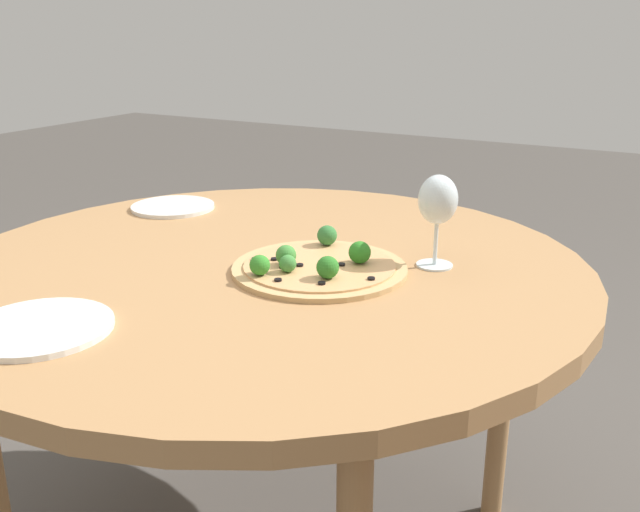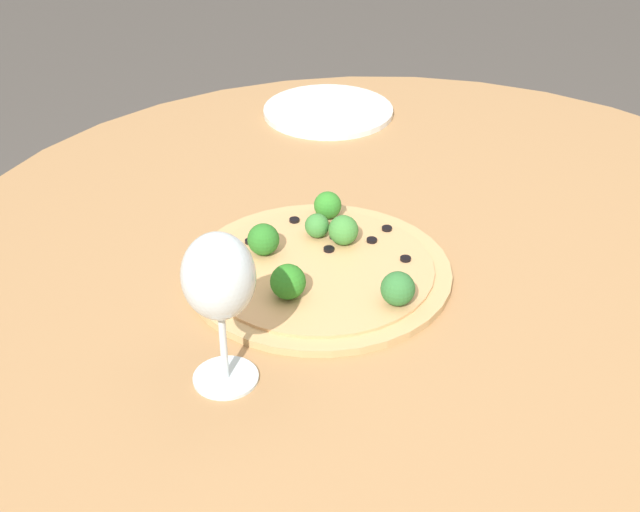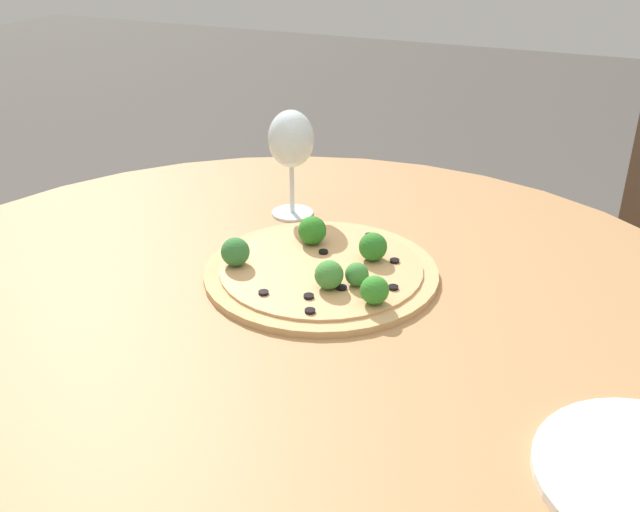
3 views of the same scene
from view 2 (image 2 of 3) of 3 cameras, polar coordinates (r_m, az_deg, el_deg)
name	(u,v)px [view 2 (image 2 of 3)]	position (r m, az deg, el deg)	size (l,w,h in m)	color
dining_table	(399,286)	(1.22, 5.10, -1.90)	(1.28, 1.28, 0.73)	#A87A4C
pizza	(320,267)	(1.13, 0.02, -0.69)	(0.34, 0.34, 0.06)	tan
wine_glass	(219,281)	(0.90, -6.50, -1.58)	(0.08, 0.08, 0.18)	silver
plate_far	(328,111)	(1.59, 0.53, 9.27)	(0.23, 0.23, 0.01)	silver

